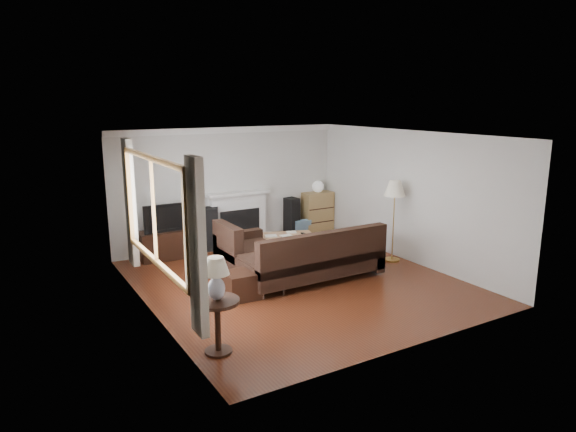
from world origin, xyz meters
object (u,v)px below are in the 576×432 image
coffee_table (284,246)px  side_table (218,326)px  tv_stand (168,244)px  bookshelf (318,213)px  floor_lamp (394,221)px  sectional_sofa (312,256)px

coffee_table → side_table: (-2.67, -2.99, 0.12)m
tv_stand → side_table: (-0.69, -4.12, 0.07)m
bookshelf → coffee_table: size_ratio=0.84×
tv_stand → floor_lamp: size_ratio=0.71×
floor_lamp → tv_stand: bearing=147.1°
floor_lamp → side_table: floor_lamp is taller
sectional_sofa → side_table: 2.91m
bookshelf → floor_lamp: 2.46m
coffee_table → side_table: size_ratio=1.68×
coffee_table → floor_lamp: size_ratio=0.74×
coffee_table → floor_lamp: floor_lamp is taller
sectional_sofa → coffee_table: (0.24, 1.38, -0.21)m
bookshelf → sectional_sofa: (-1.84, -2.57, -0.05)m
side_table → bookshelf: bearing=44.4°
floor_lamp → bookshelf: bearing=92.5°
bookshelf → floor_lamp: size_ratio=0.62×
coffee_table → floor_lamp: bearing=-16.7°
tv_stand → bookshelf: (3.58, 0.06, 0.21)m
sectional_sofa → floor_lamp: bearing=3.9°
tv_stand → bookshelf: bearing=1.0°
tv_stand → bookshelf: size_ratio=1.14×
floor_lamp → side_table: 4.72m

